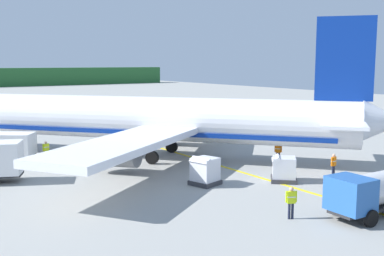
{
  "coord_description": "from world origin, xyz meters",
  "views": [
    {
      "loc": [
        9.04,
        -20.21,
        8.38
      ],
      "look_at": [
        29.85,
        10.57,
        3.16
      ],
      "focal_mm": 43.7,
      "sensor_mm": 36.0,
      "label": 1
    }
  ],
  "objects_px": {
    "service_truck_catering": "(371,192)",
    "crew_loader_right": "(46,149)",
    "crew_supervisor": "(334,163)",
    "crew_loader_left": "(291,200)",
    "cargo_container_mid": "(283,169)",
    "airliner_foreground": "(152,120)",
    "cargo_container_near": "(205,171)",
    "crew_marshaller": "(278,151)"
  },
  "relations": [
    {
      "from": "cargo_container_mid",
      "to": "crew_marshaller",
      "type": "distance_m",
      "value": 6.65
    },
    {
      "from": "cargo_container_near",
      "to": "crew_marshaller",
      "type": "distance_m",
      "value": 9.88
    },
    {
      "from": "crew_loader_left",
      "to": "crew_loader_right",
      "type": "relative_size",
      "value": 1.06
    },
    {
      "from": "service_truck_catering",
      "to": "crew_loader_left",
      "type": "xyz_separation_m",
      "value": [
        -3.9,
        2.11,
        -0.34
      ]
    },
    {
      "from": "service_truck_catering",
      "to": "crew_loader_right",
      "type": "height_order",
      "value": "service_truck_catering"
    },
    {
      "from": "airliner_foreground",
      "to": "crew_marshaller",
      "type": "height_order",
      "value": "airliner_foreground"
    },
    {
      "from": "cargo_container_mid",
      "to": "crew_loader_left",
      "type": "relative_size",
      "value": 1.42
    },
    {
      "from": "crew_marshaller",
      "to": "crew_loader_right",
      "type": "distance_m",
      "value": 19.89
    },
    {
      "from": "service_truck_catering",
      "to": "airliner_foreground",
      "type": "bearing_deg",
      "value": 95.46
    },
    {
      "from": "crew_marshaller",
      "to": "crew_loader_left",
      "type": "height_order",
      "value": "crew_loader_left"
    },
    {
      "from": "cargo_container_near",
      "to": "cargo_container_mid",
      "type": "height_order",
      "value": "cargo_container_near"
    },
    {
      "from": "crew_marshaller",
      "to": "airliner_foreground",
      "type": "bearing_deg",
      "value": 136.14
    },
    {
      "from": "crew_loader_left",
      "to": "cargo_container_mid",
      "type": "bearing_deg",
      "value": 47.77
    },
    {
      "from": "airliner_foreground",
      "to": "cargo_container_near",
      "type": "relative_size",
      "value": 16.07
    },
    {
      "from": "airliner_foreground",
      "to": "cargo_container_mid",
      "type": "relative_size",
      "value": 13.54
    },
    {
      "from": "cargo_container_mid",
      "to": "crew_marshaller",
      "type": "xyz_separation_m",
      "value": [
        4.39,
        5.0,
        0.08
      ]
    },
    {
      "from": "crew_loader_left",
      "to": "crew_loader_right",
      "type": "height_order",
      "value": "crew_loader_left"
    },
    {
      "from": "cargo_container_near",
      "to": "cargo_container_mid",
      "type": "xyz_separation_m",
      "value": [
        5.15,
        -2.39,
        -0.07
      ]
    },
    {
      "from": "crew_supervisor",
      "to": "crew_loader_left",
      "type": "bearing_deg",
      "value": -152.81
    },
    {
      "from": "crew_marshaller",
      "to": "crew_supervisor",
      "type": "height_order",
      "value": "crew_supervisor"
    },
    {
      "from": "crew_loader_left",
      "to": "cargo_container_near",
      "type": "bearing_deg",
      "value": 87.89
    },
    {
      "from": "cargo_container_near",
      "to": "crew_loader_left",
      "type": "xyz_separation_m",
      "value": [
        -0.31,
        -8.4,
        0.1
      ]
    },
    {
      "from": "airliner_foreground",
      "to": "crew_loader_right",
      "type": "bearing_deg",
      "value": 154.15
    },
    {
      "from": "service_truck_catering",
      "to": "crew_loader_right",
      "type": "relative_size",
      "value": 3.27
    },
    {
      "from": "crew_loader_right",
      "to": "crew_supervisor",
      "type": "bearing_deg",
      "value": -48.66
    },
    {
      "from": "service_truck_catering",
      "to": "cargo_container_mid",
      "type": "height_order",
      "value": "service_truck_catering"
    },
    {
      "from": "cargo_container_near",
      "to": "crew_marshaller",
      "type": "height_order",
      "value": "cargo_container_near"
    },
    {
      "from": "crew_loader_right",
      "to": "crew_supervisor",
      "type": "height_order",
      "value": "crew_supervisor"
    },
    {
      "from": "crew_loader_left",
      "to": "crew_supervisor",
      "type": "bearing_deg",
      "value": 27.19
    },
    {
      "from": "airliner_foreground",
      "to": "crew_loader_right",
      "type": "relative_size",
      "value": 20.27
    },
    {
      "from": "crew_supervisor",
      "to": "cargo_container_near",
      "type": "bearing_deg",
      "value": 158.28
    },
    {
      "from": "cargo_container_near",
      "to": "crew_marshaller",
      "type": "xyz_separation_m",
      "value": [
        9.53,
        2.61,
        0.01
      ]
    },
    {
      "from": "crew_marshaller",
      "to": "crew_supervisor",
      "type": "distance_m",
      "value": 6.23
    },
    {
      "from": "airliner_foreground",
      "to": "crew_loader_right",
      "type": "height_order",
      "value": "airliner_foreground"
    },
    {
      "from": "airliner_foreground",
      "to": "crew_supervisor",
      "type": "relative_size",
      "value": 19.35
    },
    {
      "from": "crew_loader_right",
      "to": "crew_loader_left",
      "type": "bearing_deg",
      "value": -74.39
    },
    {
      "from": "cargo_container_mid",
      "to": "crew_loader_right",
      "type": "xyz_separation_m",
      "value": [
        -11.77,
        16.6,
        0.11
      ]
    },
    {
      "from": "service_truck_catering",
      "to": "crew_supervisor",
      "type": "distance_m",
      "value": 8.81
    },
    {
      "from": "crew_marshaller",
      "to": "crew_loader_left",
      "type": "relative_size",
      "value": 0.92
    },
    {
      "from": "cargo_container_near",
      "to": "crew_supervisor",
      "type": "height_order",
      "value": "cargo_container_near"
    },
    {
      "from": "crew_loader_left",
      "to": "airliner_foreground",
      "type": "bearing_deg",
      "value": 84.11
    },
    {
      "from": "cargo_container_mid",
      "to": "crew_supervisor",
      "type": "distance_m",
      "value": 4.08
    }
  ]
}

